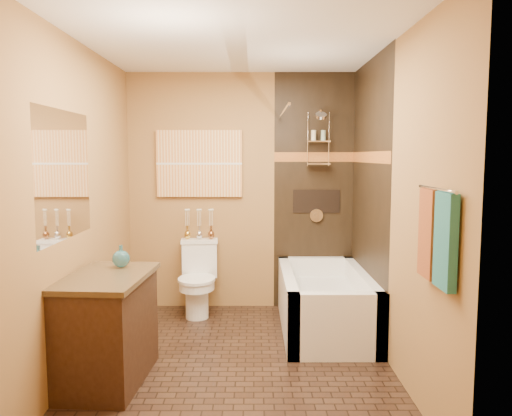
{
  "coord_description": "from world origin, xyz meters",
  "views": [
    {
      "loc": [
        0.14,
        -3.8,
        1.63
      ],
      "look_at": [
        0.15,
        0.4,
        1.19
      ],
      "focal_mm": 35.0,
      "sensor_mm": 36.0,
      "label": 1
    }
  ],
  "objects_px": {
    "bathtub": "(325,307)",
    "toilet": "(198,278)",
    "vanity": "(107,328)",
    "sunset_painting": "(199,164)"
  },
  "relations": [
    {
      "from": "bathtub",
      "to": "vanity",
      "type": "xyz_separation_m",
      "value": [
        -1.72,
        -1.07,
        0.18
      ]
    },
    {
      "from": "bathtub",
      "to": "vanity",
      "type": "bearing_deg",
      "value": -148.3
    },
    {
      "from": "sunset_painting",
      "to": "toilet",
      "type": "xyz_separation_m",
      "value": [
        0.0,
        -0.26,
        -1.17
      ]
    },
    {
      "from": "sunset_painting",
      "to": "bathtub",
      "type": "bearing_deg",
      "value": -30.28
    },
    {
      "from": "vanity",
      "to": "sunset_painting",
      "type": "bearing_deg",
      "value": 78.69
    },
    {
      "from": "sunset_painting",
      "to": "vanity",
      "type": "xyz_separation_m",
      "value": [
        -0.48,
        -1.79,
        -1.15
      ]
    },
    {
      "from": "sunset_painting",
      "to": "bathtub",
      "type": "xyz_separation_m",
      "value": [
        1.24,
        -0.73,
        -1.33
      ]
    },
    {
      "from": "bathtub",
      "to": "toilet",
      "type": "relative_size",
      "value": 1.98
    },
    {
      "from": "sunset_painting",
      "to": "vanity",
      "type": "height_order",
      "value": "sunset_painting"
    },
    {
      "from": "bathtub",
      "to": "vanity",
      "type": "height_order",
      "value": "vanity"
    }
  ]
}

